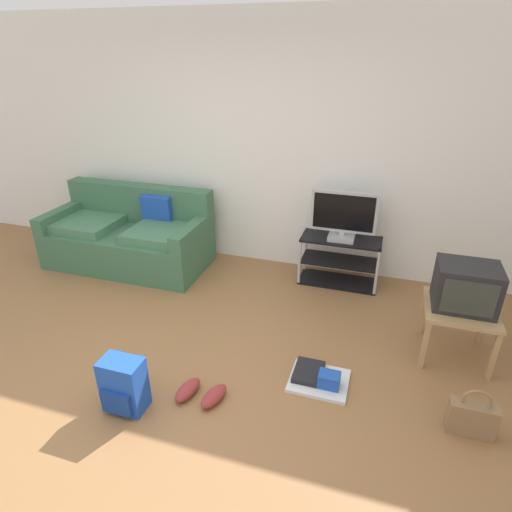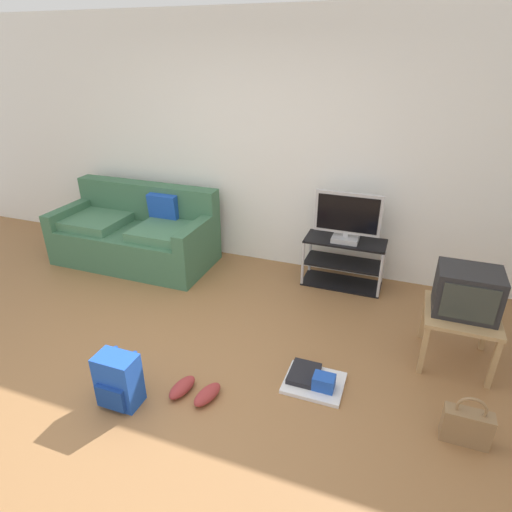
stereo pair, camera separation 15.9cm
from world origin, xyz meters
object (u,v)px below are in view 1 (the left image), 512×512
backpack (124,385)px  floor_tray (318,378)px  tv_stand (339,261)px  handbag (472,417)px  crt_tv (466,287)px  flat_tv (343,216)px  side_table (460,315)px  sneakers_pair (201,393)px  couch (130,237)px

backpack → floor_tray: backpack is taller
tv_stand → handbag: 2.11m
backpack → crt_tv: bearing=16.5°
tv_stand → crt_tv: size_ratio=1.80×
flat_tv → side_table: bearing=-40.9°
backpack → handbag: bearing=-2.3°
flat_tv → sneakers_pair: 2.27m
crt_tv → backpack: bearing=-149.2°
crt_tv → side_table: bearing=-90.0°
tv_stand → backpack: bearing=-117.5°
backpack → sneakers_pair: backpack is taller
floor_tray → tv_stand: bearing=92.6°
handbag → floor_tray: handbag is taller
couch → backpack: 2.38m
handbag → floor_tray: (-1.04, 0.17, -0.09)m
flat_tv → sneakers_pair: (-0.72, -2.02, -0.73)m
couch → side_table: bearing=-11.6°
couch → tv_stand: bearing=5.7°
side_table → backpack: size_ratio=1.36×
side_table → sneakers_pair: size_ratio=1.45×
crt_tv → sneakers_pair: (-1.79, -1.11, -0.60)m
flat_tv → handbag: (1.11, -1.77, -0.64)m
flat_tv → backpack: 2.61m
flat_tv → side_table: flat_tv is taller
flat_tv → sneakers_pair: bearing=-109.6°
couch → flat_tv: flat_tv is taller
flat_tv → floor_tray: (0.08, -1.60, -0.74)m
tv_stand → sneakers_pair: (-0.72, -2.04, -0.21)m
crt_tv → handbag: 1.00m
couch → tv_stand: 2.42m
flat_tv → crt_tv: (1.07, -0.91, -0.13)m
side_table → tv_stand: bearing=138.4°
flat_tv → couch: bearing=-174.9°
crt_tv → floor_tray: bearing=-145.4°
backpack → handbag: backpack is taller
side_table → crt_tv: 0.25m
tv_stand → side_table: bearing=-41.6°
couch → side_table: 3.56m
crt_tv → backpack: 2.66m
tv_stand → couch: bearing=-174.3°
flat_tv → backpack: flat_tv is taller
couch → crt_tv: size_ratio=3.99×
crt_tv → handbag: (0.04, -0.86, -0.51)m
crt_tv → floor_tray: 1.35m
flat_tv → sneakers_pair: flat_tv is taller
backpack → floor_tray: 1.43m
crt_tv → floor_tray: crt_tv is taller
tv_stand → side_table: 1.44m
tv_stand → flat_tv: 0.52m
couch → handbag: size_ratio=5.01×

